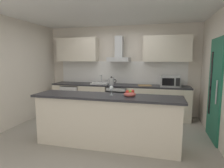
{
  "coord_description": "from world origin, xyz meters",
  "views": [
    {
      "loc": [
        1.16,
        -3.86,
        1.65
      ],
      "look_at": [
        0.06,
        0.46,
        1.05
      ],
      "focal_mm": 30.53,
      "sensor_mm": 36.0,
      "label": 1
    }
  ],
  "objects_px": {
    "fruit_bowl": "(130,94)",
    "wine_glass": "(111,89)",
    "microwave": "(170,81)",
    "oven": "(118,100)",
    "refrigerator": "(73,98)",
    "kettle": "(112,81)",
    "range_hood": "(119,54)",
    "chopping_board": "(145,85)",
    "sink": "(100,83)"
  },
  "relations": [
    {
      "from": "oven",
      "to": "refrigerator",
      "type": "xyz_separation_m",
      "value": [
        -1.42,
        -0.0,
        -0.03
      ]
    },
    {
      "from": "fruit_bowl",
      "to": "oven",
      "type": "bearing_deg",
      "value": 108.56
    },
    {
      "from": "refrigerator",
      "to": "chopping_board",
      "type": "relative_size",
      "value": 2.5
    },
    {
      "from": "oven",
      "to": "wine_glass",
      "type": "bearing_deg",
      "value": -81.08
    },
    {
      "from": "oven",
      "to": "chopping_board",
      "type": "distance_m",
      "value": 0.89
    },
    {
      "from": "fruit_bowl",
      "to": "chopping_board",
      "type": "distance_m",
      "value": 1.92
    },
    {
      "from": "oven",
      "to": "refrigerator",
      "type": "relative_size",
      "value": 0.94
    },
    {
      "from": "range_hood",
      "to": "oven",
      "type": "bearing_deg",
      "value": -90.0
    },
    {
      "from": "oven",
      "to": "sink",
      "type": "xyz_separation_m",
      "value": [
        -0.53,
        0.01,
        0.47
      ]
    },
    {
      "from": "sink",
      "to": "fruit_bowl",
      "type": "distance_m",
      "value": 2.28
    },
    {
      "from": "kettle",
      "to": "oven",
      "type": "bearing_deg",
      "value": 10.66
    },
    {
      "from": "fruit_bowl",
      "to": "wine_glass",
      "type": "bearing_deg",
      "value": 174.95
    },
    {
      "from": "sink",
      "to": "chopping_board",
      "type": "relative_size",
      "value": 1.47
    },
    {
      "from": "range_hood",
      "to": "wine_glass",
      "type": "bearing_deg",
      "value": -81.64
    },
    {
      "from": "sink",
      "to": "wine_glass",
      "type": "xyz_separation_m",
      "value": [
        0.83,
        -1.91,
        0.17
      ]
    },
    {
      "from": "kettle",
      "to": "chopping_board",
      "type": "height_order",
      "value": "kettle"
    },
    {
      "from": "sink",
      "to": "wine_glass",
      "type": "distance_m",
      "value": 2.09
    },
    {
      "from": "fruit_bowl",
      "to": "kettle",
      "type": "bearing_deg",
      "value": 113.55
    },
    {
      "from": "range_hood",
      "to": "fruit_bowl",
      "type": "xyz_separation_m",
      "value": [
        0.65,
        -2.06,
        -0.77
      ]
    },
    {
      "from": "range_hood",
      "to": "microwave",
      "type": "bearing_deg",
      "value": -6.27
    },
    {
      "from": "oven",
      "to": "fruit_bowl",
      "type": "relative_size",
      "value": 3.64
    },
    {
      "from": "range_hood",
      "to": "kettle",
      "type": "bearing_deg",
      "value": -137.63
    },
    {
      "from": "range_hood",
      "to": "sink",
      "type": "bearing_deg",
      "value": -167.4
    },
    {
      "from": "kettle",
      "to": "fruit_bowl",
      "type": "xyz_separation_m",
      "value": [
        0.83,
        -1.9,
        0.01
      ]
    },
    {
      "from": "oven",
      "to": "wine_glass",
      "type": "distance_m",
      "value": 2.03
    },
    {
      "from": "refrigerator",
      "to": "wine_glass",
      "type": "relative_size",
      "value": 4.78
    },
    {
      "from": "oven",
      "to": "microwave",
      "type": "distance_m",
      "value": 1.55
    },
    {
      "from": "refrigerator",
      "to": "fruit_bowl",
      "type": "height_order",
      "value": "fruit_bowl"
    },
    {
      "from": "wine_glass",
      "to": "fruit_bowl",
      "type": "xyz_separation_m",
      "value": [
        0.35,
        -0.03,
        -0.08
      ]
    },
    {
      "from": "refrigerator",
      "to": "chopping_board",
      "type": "distance_m",
      "value": 2.24
    },
    {
      "from": "microwave",
      "to": "kettle",
      "type": "height_order",
      "value": "microwave"
    },
    {
      "from": "oven",
      "to": "fruit_bowl",
      "type": "xyz_separation_m",
      "value": [
        0.65,
        -1.93,
        0.56
      ]
    },
    {
      "from": "refrigerator",
      "to": "kettle",
      "type": "bearing_deg",
      "value": -1.43
    },
    {
      "from": "oven",
      "to": "chopping_board",
      "type": "relative_size",
      "value": 2.35
    },
    {
      "from": "kettle",
      "to": "fruit_bowl",
      "type": "bearing_deg",
      "value": -66.45
    },
    {
      "from": "fruit_bowl",
      "to": "chopping_board",
      "type": "relative_size",
      "value": 0.65
    },
    {
      "from": "microwave",
      "to": "fruit_bowl",
      "type": "bearing_deg",
      "value": -112.31
    },
    {
      "from": "sink",
      "to": "range_hood",
      "type": "bearing_deg",
      "value": 12.6
    },
    {
      "from": "oven",
      "to": "microwave",
      "type": "bearing_deg",
      "value": -1.12
    },
    {
      "from": "chopping_board",
      "to": "refrigerator",
      "type": "bearing_deg",
      "value": 179.45
    },
    {
      "from": "microwave",
      "to": "refrigerator",
      "type": "bearing_deg",
      "value": 179.49
    },
    {
      "from": "kettle",
      "to": "chopping_board",
      "type": "distance_m",
      "value": 0.95
    },
    {
      "from": "range_hood",
      "to": "fruit_bowl",
      "type": "distance_m",
      "value": 2.3
    },
    {
      "from": "kettle",
      "to": "fruit_bowl",
      "type": "distance_m",
      "value": 2.07
    },
    {
      "from": "sink",
      "to": "kettle",
      "type": "height_order",
      "value": "sink"
    },
    {
      "from": "microwave",
      "to": "fruit_bowl",
      "type": "relative_size",
      "value": 2.27
    },
    {
      "from": "range_hood",
      "to": "fruit_bowl",
      "type": "height_order",
      "value": "range_hood"
    },
    {
      "from": "sink",
      "to": "oven",
      "type": "bearing_deg",
      "value": -1.19
    },
    {
      "from": "refrigerator",
      "to": "wine_glass",
      "type": "xyz_separation_m",
      "value": [
        1.72,
        -1.9,
        0.67
      ]
    },
    {
      "from": "refrigerator",
      "to": "wine_glass",
      "type": "distance_m",
      "value": 2.65
    }
  ]
}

